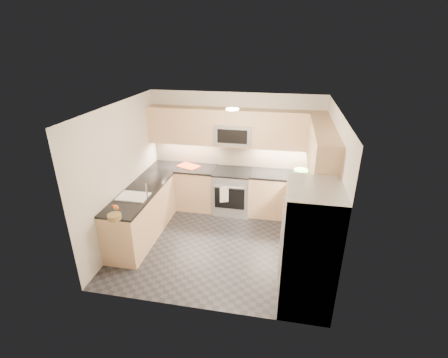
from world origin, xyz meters
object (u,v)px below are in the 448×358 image
at_px(gas_range, 232,192).
at_px(cutting_board, 188,166).
at_px(fruit_basket, 114,217).
at_px(utensil_bowl, 301,174).
at_px(microwave, 234,134).
at_px(refrigerator, 309,248).

relative_size(gas_range, cutting_board, 2.04).
bearing_deg(gas_range, fruit_basket, -122.53).
xyz_separation_m(gas_range, fruit_basket, (-1.45, -2.27, 0.52)).
bearing_deg(cutting_board, gas_range, -3.75).
xyz_separation_m(utensil_bowl, fruit_basket, (-2.84, -2.18, -0.04)).
xyz_separation_m(microwave, cutting_board, (-0.97, -0.06, -0.75)).
bearing_deg(fruit_basket, gas_range, 57.47).
xyz_separation_m(microwave, fruit_basket, (-1.45, -2.40, -0.72)).
relative_size(refrigerator, cutting_board, 4.03).
relative_size(refrigerator, fruit_basket, 8.45).
xyz_separation_m(gas_range, refrigerator, (1.45, -2.43, 0.45)).
distance_m(cutting_board, fruit_basket, 2.39).
relative_size(gas_range, fruit_basket, 4.27).
distance_m(gas_range, cutting_board, 1.09).
bearing_deg(fruit_basket, microwave, 58.84).
bearing_deg(gas_range, refrigerator, -59.12).
relative_size(utensil_bowl, fruit_basket, 1.37).
height_order(gas_range, utensil_bowl, utensil_bowl).
xyz_separation_m(gas_range, cutting_board, (-0.97, 0.06, 0.49)).
relative_size(microwave, fruit_basket, 3.57).
relative_size(microwave, cutting_board, 1.70).
height_order(cutting_board, fruit_basket, fruit_basket).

